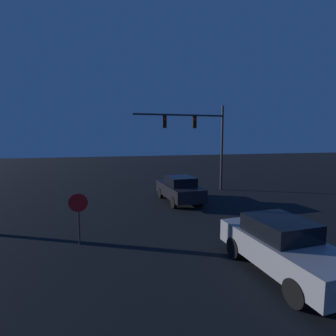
% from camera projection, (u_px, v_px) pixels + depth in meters
% --- Properties ---
extents(car_near, '(2.07, 4.65, 1.66)m').
position_uv_depth(car_near, '(283.00, 247.00, 7.97)').
color(car_near, '#99999E').
rests_on(car_near, ground_plane).
extents(car_far, '(2.09, 4.66, 1.66)m').
position_uv_depth(car_far, '(179.00, 189.00, 16.88)').
color(car_far, black).
rests_on(car_far, ground_plane).
extents(traffic_signal_mast, '(7.07, 0.30, 6.59)m').
position_uv_depth(traffic_signal_mast, '(200.00, 133.00, 19.92)').
color(traffic_signal_mast, '#2D2D2D').
rests_on(traffic_signal_mast, ground_plane).
extents(stop_sign, '(0.72, 0.07, 2.03)m').
position_uv_depth(stop_sign, '(78.00, 209.00, 10.05)').
color(stop_sign, '#2D2D2D').
rests_on(stop_sign, ground_plane).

